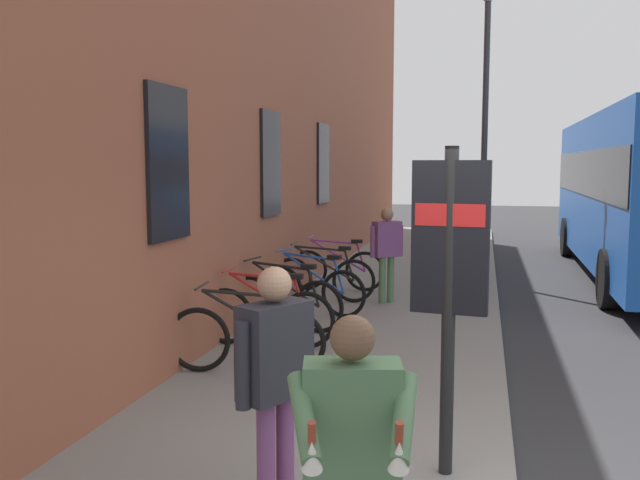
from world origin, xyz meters
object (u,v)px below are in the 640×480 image
Objects in this scene: pedestrian_crossing_street at (463,237)px; bicycle_far_end at (246,339)px; bicycle_leaning_wall at (337,269)px; pedestrian_by_facade at (387,245)px; bicycle_under_window at (267,316)px; street_lamp at (485,110)px; transit_info_sign at (450,259)px; bicycle_beside_lamp at (323,278)px; bicycle_end_of_row at (284,302)px; bicycle_by_door at (312,289)px; tourist_with_hotdogs at (352,444)px; pedestrian_near_bus at (275,367)px.

bicycle_far_end is at bearing 155.45° from pedestrian_crossing_street.
pedestrian_by_facade reaches higher than bicycle_leaning_wall.
street_lamp reaches higher than bicycle_under_window.
pedestrian_by_facade is 4.24m from street_lamp.
bicycle_under_window is 7.33m from street_lamp.
bicycle_far_end is at bearing 167.12° from pedestrian_by_facade.
pedestrian_crossing_street is (6.62, 0.10, -0.54)m from transit_info_sign.
bicycle_far_end is at bearing -178.69° from bicycle_beside_lamp.
transit_info_sign reaches higher than bicycle_end_of_row.
street_lamp reaches higher than bicycle_by_door.
pedestrian_crossing_street reaches higher than bicycle_by_door.
bicycle_beside_lamp is at bearing -2.04° from bicycle_end_of_row.
pedestrian_crossing_street reaches higher than bicycle_beside_lamp.
tourist_with_hotdogs is (-5.85, -2.07, 0.59)m from bicycle_end_of_row.
bicycle_leaning_wall is at bearing 131.80° from street_lamp.
transit_info_sign is at bearing -167.97° from pedestrian_by_facade.
bicycle_under_window is at bearing 37.95° from transit_info_sign.
transit_info_sign is at bearing -161.59° from bicycle_leaning_wall.
street_lamp is (4.30, -2.47, 2.95)m from bicycle_by_door.
bicycle_leaning_wall is 4.50m from street_lamp.
transit_info_sign is at bearing -130.61° from bicycle_far_end.
pedestrian_by_facade is at bearing 154.56° from street_lamp.
pedestrian_by_facade reaches higher than bicycle_end_of_row.
pedestrian_near_bus is (-6.86, -1.31, 0.61)m from bicycle_beside_lamp.
pedestrian_near_bus is at bearing -156.83° from bicycle_far_end.
pedestrian_near_bus is 1.05× the size of pedestrian_by_facade.
bicycle_beside_lamp is at bearing 97.09° from pedestrian_by_facade.
street_lamp reaches higher than pedestrian_by_facade.
tourist_with_hotdogs reaches higher than bicycle_far_end.
pedestrian_near_bus is 0.94× the size of pedestrian_crossing_street.
pedestrian_by_facade is (2.14, -1.11, 0.56)m from bicycle_end_of_row.
bicycle_by_door is at bearing 150.13° from street_lamp.
bicycle_by_door is at bearing -178.29° from bicycle_leaning_wall.
pedestrian_by_facade is (4.15, -0.95, 0.56)m from bicycle_far_end.
transit_info_sign is 1.54× the size of pedestrian_by_facade.
bicycle_far_end is 0.31× the size of street_lamp.
street_lamp is (3.29, -2.55, 2.95)m from bicycle_beside_lamp.
bicycle_leaning_wall is 1.02× the size of pedestrian_crossing_street.
bicycle_end_of_row is 2.01m from bicycle_beside_lamp.
pedestrian_by_facade reaches higher than bicycle_by_door.
pedestrian_by_facade is at bearing -19.64° from bicycle_under_window.
bicycle_end_of_row is (2.01, 0.16, -0.00)m from bicycle_far_end.
pedestrian_crossing_street reaches higher than bicycle_leaning_wall.
street_lamp is (7.31, -2.45, 2.95)m from bicycle_far_end.
bicycle_under_window is at bearing 157.34° from street_lamp.
bicycle_end_of_row is at bearing 152.56° from pedestrian_by_facade.
bicycle_leaning_wall is 1.12× the size of tourist_with_hotdogs.
bicycle_far_end is 2.01m from bicycle_end_of_row.
pedestrian_crossing_street is at bearing -24.55° from bicycle_far_end.
tourist_with_hotdogs is 0.28× the size of street_lamp.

